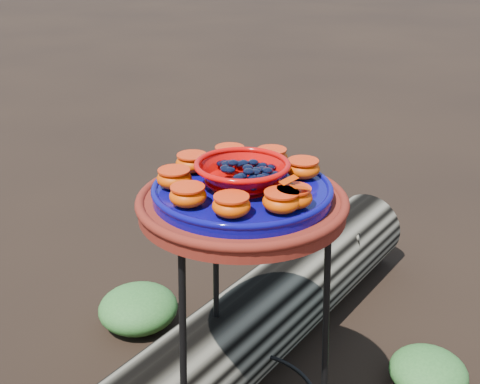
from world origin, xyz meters
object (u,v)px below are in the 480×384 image
object	(u,v)px
plant_stand	(242,339)
terracotta_saucer	(242,205)
red_bowl	(242,175)
driftwood_log	(272,308)
cobalt_plate	(242,192)

from	to	relation	value
plant_stand	terracotta_saucer	size ratio (longest dim) A/B	1.50
red_bowl	driftwood_log	distance (m)	0.79
cobalt_plate	driftwood_log	bearing A→B (deg)	56.83
terracotta_saucer	cobalt_plate	size ratio (longest dim) A/B	1.17
terracotta_saucer	red_bowl	xyz separation A→B (m)	(0.00, 0.00, 0.07)
terracotta_saucer	cobalt_plate	bearing A→B (deg)	0.00
red_bowl	plant_stand	bearing A→B (deg)	0.00
plant_stand	driftwood_log	world-z (taller)	plant_stand
plant_stand	red_bowl	distance (m)	0.44
plant_stand	red_bowl	xyz separation A→B (m)	(0.00, 0.00, 0.44)
terracotta_saucer	cobalt_plate	xyz separation A→B (m)	(0.00, 0.00, 0.03)
plant_stand	driftwood_log	distance (m)	0.50
terracotta_saucer	cobalt_plate	world-z (taller)	cobalt_plate
cobalt_plate	red_bowl	size ratio (longest dim) A/B	2.00
cobalt_plate	driftwood_log	size ratio (longest dim) A/B	0.27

